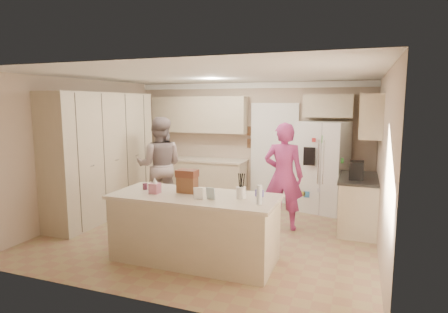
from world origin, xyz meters
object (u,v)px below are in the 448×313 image
(refrigerator, at_px, (322,167))
(teen_boy, at_px, (160,166))
(utensil_crock, at_px, (241,193))
(dollhouse_body, at_px, (187,185))
(tissue_box, at_px, (155,188))
(teen_girl, at_px, (284,176))
(island_base, at_px, (195,229))
(coffee_maker, at_px, (356,170))

(refrigerator, relative_size, teen_boy, 0.95)
(utensil_crock, xyz_separation_m, dollhouse_body, (-0.80, 0.05, 0.04))
(utensil_crock, distance_m, teen_boy, 2.84)
(tissue_box, relative_size, teen_girl, 0.08)
(island_base, bearing_deg, dollhouse_body, 146.31)
(utensil_crock, xyz_separation_m, tissue_box, (-1.20, -0.15, -0.00))
(island_base, height_order, teen_boy, teen_boy)
(utensil_crock, xyz_separation_m, teen_girl, (0.23, 1.68, -0.08))
(utensil_crock, xyz_separation_m, teen_boy, (-2.22, 1.77, -0.05))
(island_base, bearing_deg, refrigerator, 65.31)
(refrigerator, bearing_deg, teen_boy, -141.26)
(teen_boy, bearing_deg, teen_girl, 157.15)
(tissue_box, bearing_deg, utensil_crock, 7.13)
(coffee_maker, distance_m, teen_girl, 1.19)
(island_base, bearing_deg, teen_girl, 62.99)
(coffee_maker, bearing_deg, teen_boy, -178.69)
(coffee_maker, xyz_separation_m, teen_girl, (-1.17, -0.17, -0.15))
(refrigerator, relative_size, dollhouse_body, 6.92)
(teen_boy, bearing_deg, dollhouse_body, 108.80)
(dollhouse_body, bearing_deg, island_base, -33.69)
(island_base, height_order, utensil_crock, utensil_crock)
(tissue_box, bearing_deg, dollhouse_body, 26.57)
(teen_girl, bearing_deg, tissue_box, 48.33)
(dollhouse_body, bearing_deg, coffee_maker, 39.29)
(refrigerator, distance_m, tissue_box, 3.71)
(coffee_maker, height_order, teen_girl, teen_girl)
(teen_boy, bearing_deg, island_base, 110.04)
(coffee_maker, bearing_deg, refrigerator, 119.33)
(utensil_crock, relative_size, dollhouse_body, 0.58)
(utensil_crock, relative_size, teen_girl, 0.08)
(refrigerator, xyz_separation_m, utensil_crock, (-0.75, -3.00, 0.10))
(tissue_box, xyz_separation_m, dollhouse_body, (0.40, 0.20, 0.04))
(coffee_maker, bearing_deg, island_base, -137.17)
(coffee_maker, height_order, utensil_crock, coffee_maker)
(refrigerator, bearing_deg, tissue_box, -105.57)
(utensil_crock, relative_size, teen_boy, 0.08)
(teen_girl, bearing_deg, utensil_crock, 78.49)
(coffee_maker, height_order, tissue_box, coffee_maker)
(refrigerator, distance_m, island_base, 3.39)
(dollhouse_body, height_order, teen_girl, teen_girl)
(island_base, height_order, teen_girl, teen_girl)
(island_base, xyz_separation_m, teen_girl, (0.88, 1.73, 0.48))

